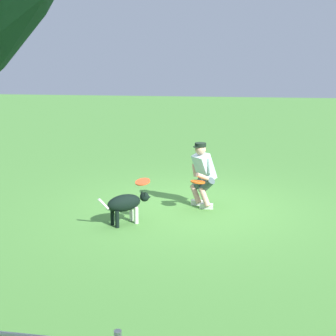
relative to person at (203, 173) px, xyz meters
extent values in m
plane|color=#4F8E3C|center=(0.14, 0.08, -0.70)|extent=(60.00, 60.00, 0.00)
cube|color=silver|center=(0.10, -0.10, -0.65)|extent=(0.26, 0.10, 0.10)
cylinder|color=#D4A188|center=(0.14, -0.06, -0.46)|extent=(0.29, 0.30, 0.37)
cylinder|color=#415353|center=(0.08, -0.09, -0.23)|extent=(0.39, 0.39, 0.37)
cube|color=silver|center=(-0.09, 0.10, -0.65)|extent=(0.26, 0.10, 0.10)
cylinder|color=#D4A188|center=(-0.06, 0.14, -0.46)|extent=(0.29, 0.30, 0.37)
cylinder|color=#415353|center=(-0.09, 0.08, -0.23)|extent=(0.39, 0.39, 0.37)
cube|color=silver|center=(-0.03, -0.03, 0.11)|extent=(0.53, 0.53, 0.58)
cylinder|color=silver|center=(0.13, -0.16, 0.17)|extent=(0.16, 0.16, 0.29)
cylinder|color=silver|center=(-0.15, 0.13, 0.17)|extent=(0.16, 0.16, 0.29)
cylinder|color=#D4A188|center=(-0.02, 0.29, -0.01)|extent=(0.26, 0.26, 0.19)
cylinder|color=#D4A188|center=(0.17, -0.14, 0.01)|extent=(0.16, 0.16, 0.27)
sphere|color=#D4A188|center=(0.05, 0.04, 0.47)|extent=(0.21, 0.21, 0.21)
cylinder|color=black|center=(0.05, 0.04, 0.56)|extent=(0.22, 0.22, 0.07)
cylinder|color=black|center=(0.12, 0.11, 0.53)|extent=(0.12, 0.12, 0.02)
ellipsoid|color=black|center=(1.27, 1.22, -0.30)|extent=(0.67, 0.66, 0.30)
ellipsoid|color=white|center=(1.14, 1.10, -0.33)|extent=(0.15, 0.21, 0.18)
sphere|color=black|center=(0.96, 0.93, -0.26)|extent=(0.17, 0.17, 0.17)
cone|color=black|center=(0.90, 0.87, -0.28)|extent=(0.13, 0.13, 0.09)
cone|color=black|center=(0.94, 0.99, -0.19)|extent=(0.06, 0.06, 0.07)
cone|color=black|center=(1.02, 0.91, -0.19)|extent=(0.06, 0.06, 0.07)
cylinder|color=white|center=(1.07, 1.15, -0.55)|extent=(0.10, 0.10, 0.30)
cylinder|color=white|center=(1.19, 1.02, -0.55)|extent=(0.10, 0.10, 0.30)
cylinder|color=black|center=(1.35, 1.42, -0.55)|extent=(0.10, 0.10, 0.30)
cylinder|color=black|center=(1.47, 1.29, -0.55)|extent=(0.10, 0.10, 0.30)
cylinder|color=white|center=(1.56, 1.49, -0.25)|extent=(0.18, 0.17, 0.23)
cylinder|color=#EB5325|center=(0.99, 0.93, 0.02)|extent=(0.38, 0.37, 0.11)
cylinder|color=#E35B17|center=(0.05, 0.38, -0.09)|extent=(0.36, 0.35, 0.05)
camera|label=1|loc=(-0.73, 8.67, 2.11)|focal=48.78mm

